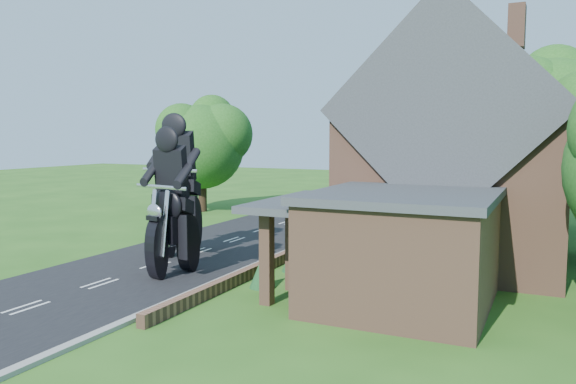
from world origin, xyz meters
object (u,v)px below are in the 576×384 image
at_px(garden_wall, 307,247).
at_px(motorcycle_follow, 179,233).
at_px(house, 458,154).
at_px(motorcycle_lead, 173,254).
at_px(annex, 399,246).

distance_m(garden_wall, motorcycle_follow, 5.58).
xyz_separation_m(house, motorcycle_lead, (-8.91, -6.97, -3.53)).
xyz_separation_m(garden_wall, motorcycle_follow, (-4.77, -2.79, 0.70)).
bearing_deg(house, annex, -95.24).
bearing_deg(annex, garden_wall, 133.84).
bearing_deg(motorcycle_lead, annex, -167.92).
bearing_deg(motorcycle_lead, motorcycle_follow, -46.08).
distance_m(house, annex, 7.30).
bearing_deg(garden_wall, motorcycle_follow, -149.66).
relative_size(house, annex, 1.45).
bearing_deg(motorcycle_lead, house, -131.04).
relative_size(motorcycle_lead, motorcycle_follow, 0.90).
height_order(garden_wall, motorcycle_lead, motorcycle_lead).
bearing_deg(garden_wall, annex, -46.16).
xyz_separation_m(house, motorcycle_follow, (-10.97, -3.79, -3.44)).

